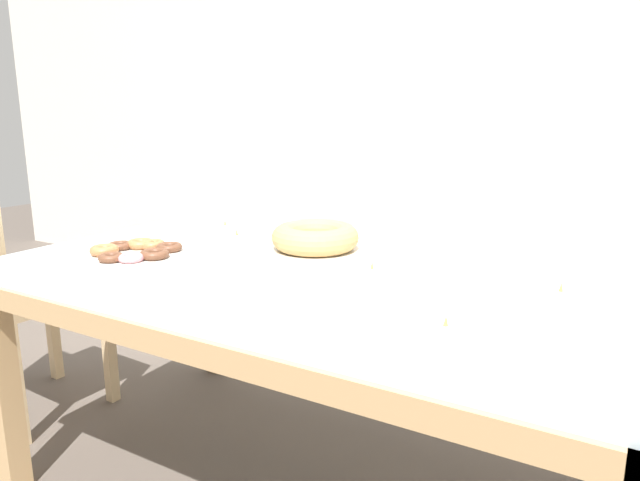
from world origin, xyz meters
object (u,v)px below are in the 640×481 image
(chair, at_px, (8,286))
(tealight_left_edge, at_px, (225,227))
(plate_stack, at_px, (438,262))
(tealight_near_cakes, at_px, (445,329))
(tealight_right_edge, at_px, (372,271))
(tealight_centre, at_px, (237,237))
(cake_chocolate_round, at_px, (315,239))
(tealight_near_front, at_px, (560,294))
(pastry_platter, at_px, (137,254))

(chair, distance_m, tealight_left_edge, 0.83)
(chair, bearing_deg, plate_stack, 9.47)
(chair, distance_m, tealight_near_cakes, 1.70)
(tealight_left_edge, xyz_separation_m, tealight_right_edge, (0.72, -0.27, 0.00))
(tealight_left_edge, distance_m, tealight_right_edge, 0.76)
(tealight_left_edge, xyz_separation_m, tealight_near_cakes, (1.01, -0.57, 0.00))
(tealight_centre, xyz_separation_m, tealight_right_edge, (0.57, -0.15, 0.00))
(cake_chocolate_round, height_order, tealight_near_front, cake_chocolate_round)
(chair, xyz_separation_m, pastry_platter, (0.71, -0.02, 0.22))
(tealight_near_front, height_order, tealight_centre, same)
(cake_chocolate_round, bearing_deg, plate_stack, -5.68)
(pastry_platter, bearing_deg, cake_chocolate_round, 36.87)
(pastry_platter, relative_size, plate_stack, 1.75)
(plate_stack, bearing_deg, cake_chocolate_round, 174.32)
(tealight_centre, bearing_deg, plate_stack, -5.21)
(chair, xyz_separation_m, tealight_centre, (0.81, 0.32, 0.21))
(tealight_near_front, bearing_deg, pastry_platter, -168.27)
(cake_chocolate_round, relative_size, plate_stack, 1.43)
(chair, relative_size, tealight_centre, 23.50)
(chair, relative_size, cake_chocolate_round, 3.13)
(tealight_centre, bearing_deg, tealight_left_edge, 141.33)
(tealight_right_edge, bearing_deg, tealight_left_edge, 159.53)
(cake_chocolate_round, distance_m, tealight_near_front, 0.71)
(chair, distance_m, pastry_platter, 0.75)
(cake_chocolate_round, distance_m, tealight_right_edge, 0.28)
(pastry_platter, distance_m, plate_stack, 0.87)
(plate_stack, relative_size, tealight_left_edge, 5.25)
(tealight_near_cakes, distance_m, tealight_near_front, 0.38)
(tealight_near_front, height_order, tealight_right_edge, same)
(tealight_near_cakes, height_order, tealight_right_edge, same)
(plate_stack, height_order, tealight_near_front, plate_stack)
(pastry_platter, distance_m, tealight_centre, 0.36)
(cake_chocolate_round, height_order, pastry_platter, cake_chocolate_round)
(pastry_platter, height_order, tealight_left_edge, pastry_platter)
(pastry_platter, height_order, tealight_near_front, pastry_platter)
(tealight_centre, bearing_deg, chair, -158.42)
(pastry_platter, height_order, tealight_near_cakes, pastry_platter)
(tealight_right_edge, bearing_deg, plate_stack, 29.40)
(cake_chocolate_round, distance_m, tealight_left_edge, 0.49)
(pastry_platter, relative_size, tealight_right_edge, 9.21)
(tealight_left_edge, bearing_deg, tealight_right_edge, -20.47)
(plate_stack, height_order, tealight_centre, plate_stack)
(chair, height_order, cake_chocolate_round, chair)
(tealight_near_cakes, xyz_separation_m, tealight_near_front, (0.16, 0.34, 0.00))
(tealight_right_edge, bearing_deg, pastry_platter, -164.04)
(pastry_platter, height_order, tealight_right_edge, pastry_platter)
(chair, height_order, tealight_right_edge, chair)
(cake_chocolate_round, distance_m, tealight_centre, 0.32)
(pastry_platter, height_order, plate_stack, plate_stack)
(chair, bearing_deg, pastry_platter, -1.67)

